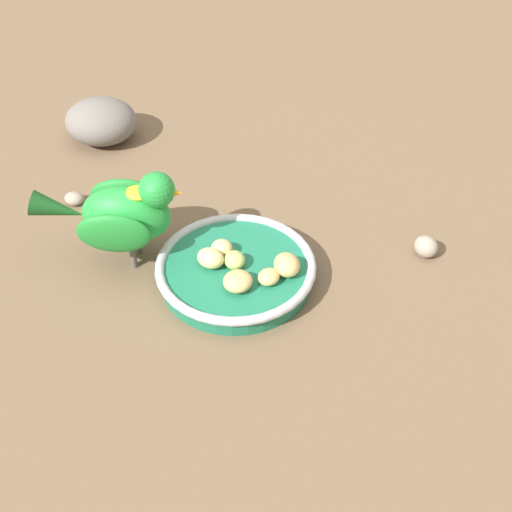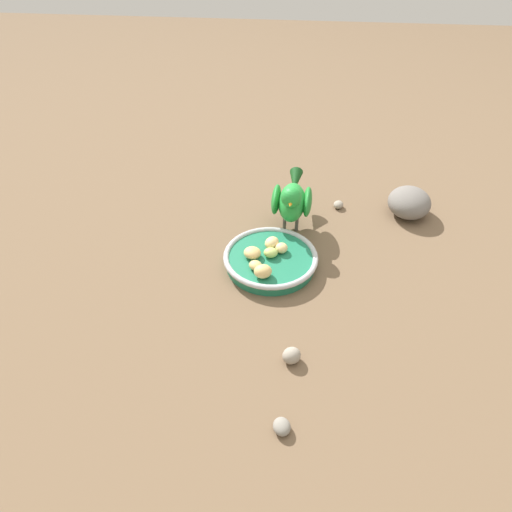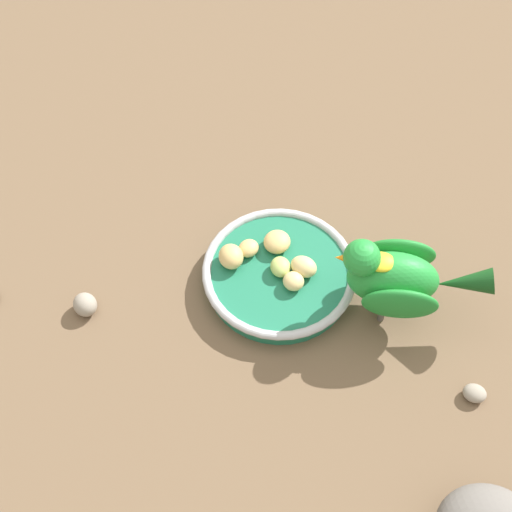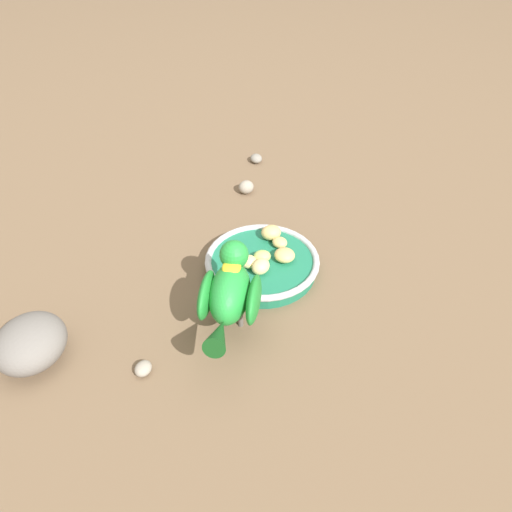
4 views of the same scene
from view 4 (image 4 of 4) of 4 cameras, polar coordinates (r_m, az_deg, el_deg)
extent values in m
plane|color=brown|center=(0.87, 0.53, -2.63)|extent=(4.00, 4.00, 0.00)
cylinder|color=#1E7251|center=(0.88, 0.54, -1.03)|extent=(0.18, 0.18, 0.02)
torus|color=#B7BABF|center=(0.87, 0.55, -0.44)|extent=(0.19, 0.19, 0.01)
ellipsoid|color=#E5C67F|center=(0.84, 0.68, -1.16)|extent=(0.04, 0.04, 0.02)
ellipsoid|color=#E5C67F|center=(0.85, -0.77, -0.62)|extent=(0.04, 0.04, 0.02)
ellipsoid|color=tan|center=(0.90, 2.59, 1.48)|extent=(0.04, 0.04, 0.02)
ellipsoid|color=tan|center=(0.91, 1.65, 2.57)|extent=(0.04, 0.04, 0.03)
ellipsoid|color=tan|center=(0.87, 3.11, 0.09)|extent=(0.05, 0.05, 0.02)
ellipsoid|color=#B2CC66|center=(0.87, 0.54, -0.02)|extent=(0.03, 0.03, 0.02)
cylinder|color=#59544C|center=(0.79, -3.62, -6.47)|extent=(0.01, 0.01, 0.03)
cylinder|color=#59544C|center=(0.79, -1.69, -6.68)|extent=(0.01, 0.01, 0.03)
ellipsoid|color=green|center=(0.75, -2.85, -4.05)|extent=(0.11, 0.06, 0.07)
ellipsoid|color=#1E7F2D|center=(0.75, -5.42, -4.20)|extent=(0.09, 0.02, 0.05)
ellipsoid|color=#1E7F2D|center=(0.74, -0.44, -4.72)|extent=(0.09, 0.02, 0.05)
cone|color=#144719|center=(0.69, -4.06, -8.48)|extent=(0.07, 0.03, 0.05)
sphere|color=green|center=(0.75, -2.40, 0.14)|extent=(0.04, 0.04, 0.04)
cone|color=orange|center=(0.77, -2.14, 0.92)|extent=(0.02, 0.02, 0.02)
ellipsoid|color=yellow|center=(0.74, -2.67, -1.23)|extent=(0.04, 0.03, 0.01)
ellipsoid|color=slate|center=(0.80, -23.32, -8.67)|extent=(0.12, 0.11, 0.06)
ellipsoid|color=gray|center=(0.75, -12.15, -11.85)|extent=(0.03, 0.03, 0.02)
ellipsoid|color=gray|center=(1.07, -1.08, 7.49)|extent=(0.04, 0.04, 0.03)
ellipsoid|color=gray|center=(1.18, 0.01, 10.54)|extent=(0.04, 0.03, 0.02)
camera|label=1|loc=(0.91, 53.49, 27.95)|focal=51.32mm
camera|label=2|loc=(1.36, 1.95, 41.27)|focal=32.02mm
camera|label=3|loc=(0.89, -49.44, 43.91)|focal=52.25mm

